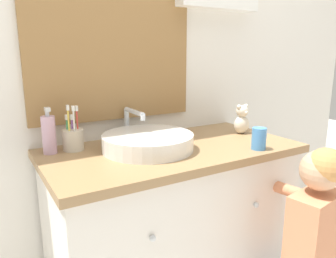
{
  "coord_description": "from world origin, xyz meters",
  "views": [
    {
      "loc": [
        -0.74,
        -0.89,
        1.22
      ],
      "look_at": [
        -0.05,
        0.26,
        0.91
      ],
      "focal_mm": 35.0,
      "sensor_mm": 36.0,
      "label": 1
    }
  ],
  "objects": [
    {
      "name": "wall_back",
      "position": [
        0.02,
        0.62,
        1.29
      ],
      "size": [
        3.2,
        0.18,
        2.5
      ],
      "color": "silver",
      "rests_on": "ground_plane"
    },
    {
      "name": "soap_dispenser",
      "position": [
        -0.49,
        0.49,
        0.89
      ],
      "size": [
        0.06,
        0.06,
        0.2
      ],
      "color": "#CCA3BC",
      "rests_on": "vanity_counter"
    },
    {
      "name": "teddy_bear",
      "position": [
        0.45,
        0.35,
        0.88
      ],
      "size": [
        0.08,
        0.07,
        0.15
      ],
      "color": "beige",
      "rests_on": "vanity_counter"
    },
    {
      "name": "child_figure",
      "position": [
        0.35,
        -0.19,
        0.49
      ],
      "size": [
        0.25,
        0.46,
        0.88
      ],
      "color": "slate",
      "rests_on": "ground_plane"
    },
    {
      "name": "drinking_cup",
      "position": [
        0.31,
        0.09,
        0.86
      ],
      "size": [
        0.06,
        0.06,
        0.1
      ],
      "primitive_type": "cylinder",
      "color": "#4789D1",
      "rests_on": "vanity_counter"
    },
    {
      "name": "toothbrush_holder",
      "position": [
        -0.39,
        0.49,
        0.86
      ],
      "size": [
        0.09,
        0.09,
        0.2
      ],
      "color": "beige",
      "rests_on": "vanity_counter"
    },
    {
      "name": "vanity_counter",
      "position": [
        0.0,
        0.31,
        0.41
      ],
      "size": [
        1.13,
        0.58,
        0.81
      ],
      "color": "silver",
      "rests_on": "ground_plane"
    },
    {
      "name": "sink_basin",
      "position": [
        -0.11,
        0.33,
        0.85
      ],
      "size": [
        0.4,
        0.44,
        0.16
      ],
      "color": "white",
      "rests_on": "vanity_counter"
    }
  ]
}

